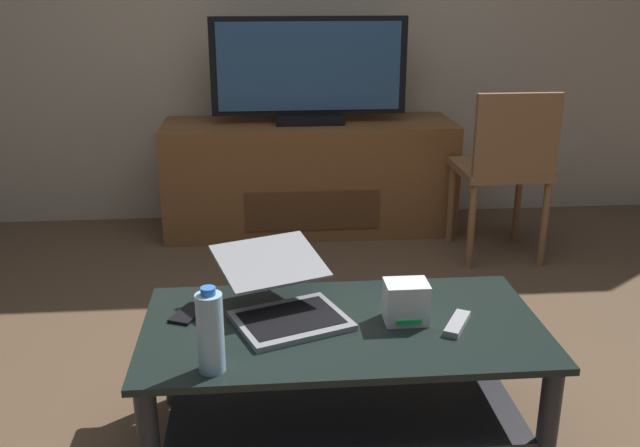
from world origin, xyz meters
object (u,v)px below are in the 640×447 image
dining_chair (505,164)px  television (309,73)px  cell_phone (189,313)px  laptop (282,296)px  tv_remote (457,324)px  coffee_table (342,361)px  router_box (406,302)px  water_bottle_near (210,332)px  media_cabinet (309,176)px

dining_chair → television: bearing=150.2°
television → cell_phone: size_ratio=7.71×
laptop → tv_remote: laptop is taller
coffee_table → laptop: 0.27m
television → laptop: television is taller
dining_chair → laptop: bearing=-130.3°
router_box → water_bottle_near: size_ratio=0.54×
television → cell_phone: television is taller
dining_chair → tv_remote: bearing=-113.5°
television → laptop: 2.00m
cell_phone → tv_remote: (0.81, -0.15, 0.01)m
television → dining_chair: (0.96, -0.55, -0.40)m
laptop → tv_remote: size_ratio=3.17×
water_bottle_near → tv_remote: (0.72, 0.19, -0.10)m
television → water_bottle_near: (-0.43, -2.26, -0.38)m
television → cell_phone: 2.05m
router_box → cell_phone: 0.67m
television → cell_phone: (-0.52, -1.92, -0.49)m
media_cabinet → dining_chair: size_ratio=1.85×
router_box → cell_phone: router_box is taller
laptop → tv_remote: 0.54m
coffee_table → water_bottle_near: water_bottle_near is taller
media_cabinet → laptop: bearing=-96.6°
coffee_table → tv_remote: bearing=-7.9°
dining_chair → laptop: size_ratio=1.76×
media_cabinet → water_bottle_near: water_bottle_near is taller
dining_chair → tv_remote: size_ratio=5.57×
coffee_table → cell_phone: bearing=167.6°
router_box → media_cabinet: bearing=94.1°
laptop → tv_remote: bearing=-13.6°
television → water_bottle_near: size_ratio=4.47×
laptop → router_box: 0.38m
laptop → router_box: (0.37, -0.07, -0.00)m
water_bottle_near → cell_phone: water_bottle_near is taller
media_cabinet → laptop: (-0.23, -1.97, 0.16)m
media_cabinet → router_box: 2.05m
dining_chair → router_box: dining_chair is taller
media_cabinet → router_box: bearing=-85.9°
laptop → media_cabinet: bearing=83.4°
water_bottle_near → cell_phone: 0.37m
laptop → cell_phone: 0.30m
laptop → tv_remote: (0.52, -0.13, -0.05)m
laptop → television: bearing=83.3°
router_box → tv_remote: bearing=-19.8°
router_box → water_bottle_near: bearing=-157.3°
water_bottle_near → tv_remote: size_ratio=1.51×
water_bottle_near → cell_phone: bearing=105.3°
dining_chair → water_bottle_near: (-1.38, -1.71, 0.01)m
tv_remote → laptop: bearing=-164.1°
laptop → router_box: size_ratio=3.87×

